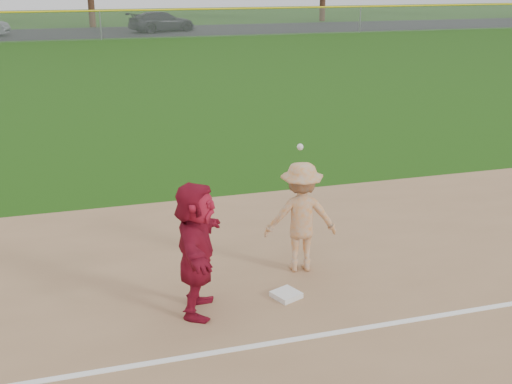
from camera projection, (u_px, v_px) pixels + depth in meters
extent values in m
plane|color=#1D470D|center=(286.00, 310.00, 9.19)|extent=(160.00, 160.00, 0.00)
cube|color=white|center=(306.00, 338.00, 8.46)|extent=(60.00, 0.10, 0.01)
cube|color=black|center=(97.00, 33.00, 50.88)|extent=(120.00, 10.00, 0.01)
cube|color=white|center=(286.00, 295.00, 9.51)|extent=(0.47, 0.47, 0.08)
imported|color=maroon|center=(196.00, 249.00, 8.82)|extent=(1.07, 1.88, 1.93)
imported|color=black|center=(162.00, 22.00, 51.27)|extent=(5.86, 3.92, 1.58)
imported|color=#AAAAAC|center=(301.00, 217.00, 10.15)|extent=(1.27, 0.88, 1.79)
sphere|color=silver|center=(300.00, 147.00, 9.26)|extent=(0.10, 0.10, 0.10)
plane|color=#999EA0|center=(101.00, 25.00, 45.12)|extent=(110.00, 0.00, 110.00)
cylinder|color=yellow|center=(99.00, 11.00, 44.79)|extent=(110.00, 0.12, 0.12)
cylinder|color=gray|center=(101.00, 25.00, 45.12)|extent=(0.08, 0.08, 2.00)
cylinder|color=gray|center=(360.00, 20.00, 50.50)|extent=(0.08, 0.08, 2.00)
cylinder|color=#3C2416|center=(91.00, 3.00, 55.20)|extent=(0.56, 0.56, 4.10)
cylinder|color=#3D2216|center=(323.00, 2.00, 62.37)|extent=(0.56, 0.56, 3.64)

